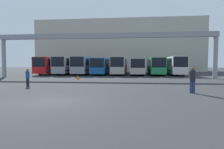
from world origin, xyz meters
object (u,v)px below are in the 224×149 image
at_px(bus_slot_0, 53,65).
at_px(bus_slot_4, 120,65).
at_px(bus_slot_3, 102,65).
at_px(traffic_cone, 78,77).
at_px(bus_slot_2, 85,64).
at_px(bus_slot_7, 173,65).
at_px(bus_slot_1, 69,64).
at_px(bus_slot_5, 137,66).
at_px(pedestrian_near_center, 193,79).
at_px(bus_slot_6, 155,65).
at_px(pedestrian_mid_right, 28,77).

height_order(bus_slot_0, bus_slot_4, bus_slot_4).
relative_size(bus_slot_3, traffic_cone, 18.27).
xyz_separation_m(bus_slot_2, bus_slot_7, (16.79, 0.78, -0.03)).
xyz_separation_m(bus_slot_3, bus_slot_4, (3.36, 0.75, 0.13)).
height_order(bus_slot_1, traffic_cone, bus_slot_1).
distance_m(bus_slot_4, bus_slot_5, 3.36).
xyz_separation_m(bus_slot_2, pedestrian_near_center, (13.68, -23.25, -0.94)).
bearing_deg(pedestrian_near_center, traffic_cone, 150.13).
distance_m(bus_slot_2, traffic_cone, 12.47).
distance_m(bus_slot_6, bus_slot_7, 3.40).
bearing_deg(bus_slot_0, bus_slot_6, -1.54).
xyz_separation_m(bus_slot_6, traffic_cone, (-11.31, -12.41, -1.52)).
bearing_deg(bus_slot_4, bus_slot_1, 178.13).
bearing_deg(traffic_cone, pedestrian_mid_right, -104.47).
xyz_separation_m(bus_slot_2, bus_slot_5, (10.07, 0.48, -0.21)).
bearing_deg(bus_slot_6, traffic_cone, -132.34).
distance_m(bus_slot_7, pedestrian_mid_right, 27.36).
bearing_deg(bus_slot_0, traffic_cone, -55.68).
xyz_separation_m(bus_slot_5, pedestrian_mid_right, (-10.16, -21.22, -0.86)).
distance_m(bus_slot_0, bus_slot_6, 20.16).
relative_size(bus_slot_1, traffic_cone, 22.17).
relative_size(bus_slot_3, pedestrian_near_center, 5.50).
bearing_deg(bus_slot_6, bus_slot_1, 178.44).
height_order(bus_slot_1, bus_slot_6, bus_slot_1).
relative_size(bus_slot_6, traffic_cone, 20.53).
relative_size(bus_slot_4, pedestrian_near_center, 6.31).
bearing_deg(bus_slot_1, bus_slot_4, -1.87).
xyz_separation_m(bus_slot_4, traffic_cone, (-4.59, -12.53, -1.61)).
bearing_deg(bus_slot_6, bus_slot_3, -176.44).
bearing_deg(bus_slot_4, bus_slot_7, 2.40).
relative_size(bus_slot_2, bus_slot_4, 0.94).
distance_m(bus_slot_6, pedestrian_near_center, 23.50).
bearing_deg(bus_slot_6, bus_slot_7, 9.27).
relative_size(bus_slot_5, bus_slot_7, 0.95).
bearing_deg(traffic_cone, bus_slot_4, 69.88).
bearing_deg(bus_slot_0, pedestrian_near_center, -49.67).
bearing_deg(bus_slot_5, bus_slot_0, 179.00).
bearing_deg(pedestrian_near_center, pedestrian_mid_right, -176.44).
height_order(bus_slot_4, bus_slot_7, bus_slot_7).
height_order(bus_slot_0, traffic_cone, bus_slot_0).
distance_m(bus_slot_3, pedestrian_near_center, 25.09).
distance_m(bus_slot_4, bus_slot_6, 6.72).
relative_size(bus_slot_3, pedestrian_mid_right, 6.25).
bearing_deg(pedestrian_mid_right, pedestrian_near_center, -161.29).
xyz_separation_m(bus_slot_0, bus_slot_6, (20.15, -0.54, -0.08)).
distance_m(bus_slot_1, bus_slot_7, 20.15).
relative_size(bus_slot_7, pedestrian_mid_right, 7.70).
bearing_deg(bus_slot_2, bus_slot_4, 3.08).
relative_size(bus_slot_1, pedestrian_mid_right, 7.58).
height_order(bus_slot_3, bus_slot_4, bus_slot_4).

